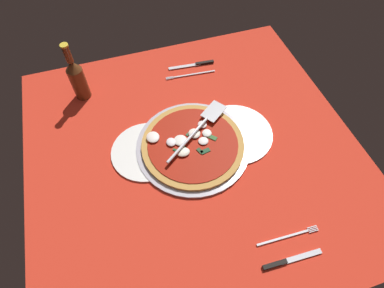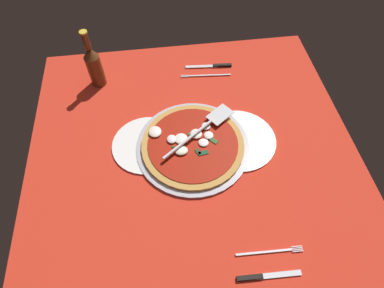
# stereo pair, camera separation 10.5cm
# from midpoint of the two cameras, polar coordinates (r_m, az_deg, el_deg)

# --- Properties ---
(ground_plane) EXTENTS (1.09, 1.09, 0.01)m
(ground_plane) POSITION_cam_midpoint_polar(r_m,az_deg,el_deg) (1.06, 3.04, -1.54)
(ground_plane) COLOR red
(checker_pattern) EXTENTS (1.09, 1.09, 0.00)m
(checker_pattern) POSITION_cam_midpoint_polar(r_m,az_deg,el_deg) (1.06, 3.06, -1.41)
(checker_pattern) COLOR white
(checker_pattern) RESTS_ON ground_plane
(pizza_pan) EXTENTS (0.38, 0.38, 0.01)m
(pizza_pan) POSITION_cam_midpoint_polar(r_m,az_deg,el_deg) (1.06, 2.82, -0.70)
(pizza_pan) COLOR #B4B1BE
(pizza_pan) RESTS_ON ground_plane
(dinner_plate_left) EXTENTS (0.26, 0.26, 0.01)m
(dinner_plate_left) POSITION_cam_midpoint_polar(r_m,az_deg,el_deg) (1.10, 11.07, 0.54)
(dinner_plate_left) COLOR white
(dinner_plate_left) RESTS_ON ground_plane
(dinner_plate_right) EXTENTS (0.23, 0.23, 0.01)m
(dinner_plate_right) POSITION_cam_midpoint_polar(r_m,az_deg,el_deg) (1.07, -5.41, -0.33)
(dinner_plate_right) COLOR white
(dinner_plate_right) RESTS_ON ground_plane
(pizza) EXTENTS (0.34, 0.34, 0.03)m
(pizza) POSITION_cam_midpoint_polar(r_m,az_deg,el_deg) (1.05, 2.74, -0.21)
(pizza) COLOR #C58F43
(pizza) RESTS_ON pizza_pan
(pizza_server) EXTENTS (0.27, 0.21, 0.01)m
(pizza_server) POSITION_cam_midpoint_polar(r_m,az_deg,el_deg) (1.06, 4.55, 2.56)
(pizza_server) COLOR silver
(pizza_server) RESTS_ON pizza
(place_setting_near) EXTENTS (0.22, 0.13, 0.01)m
(place_setting_near) POSITION_cam_midpoint_polar(r_m,az_deg,el_deg) (1.31, 5.49, 12.86)
(place_setting_near) COLOR white
(place_setting_near) RESTS_ON ground_plane
(place_setting_far) EXTENTS (0.20, 0.14, 0.01)m
(place_setting_far) POSITION_cam_midpoint_polar(r_m,az_deg,el_deg) (0.94, 16.56, -20.45)
(place_setting_far) COLOR white
(place_setting_far) RESTS_ON ground_plane
(beer_bottle) EXTENTS (0.06, 0.06, 0.24)m
(beer_bottle) POSITION_cam_midpoint_polar(r_m,az_deg,el_deg) (1.24, -14.97, 13.47)
(beer_bottle) COLOR #5B3319
(beer_bottle) RESTS_ON ground_plane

